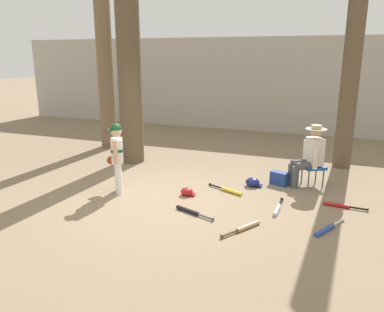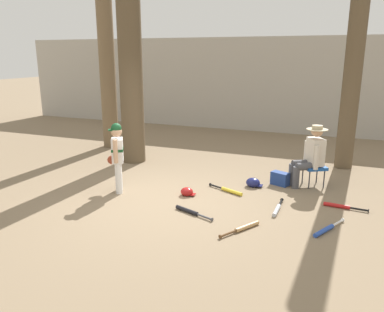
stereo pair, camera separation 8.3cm
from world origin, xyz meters
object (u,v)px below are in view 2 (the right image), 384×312
object	(u,v)px
bat_blue_youth	(326,229)
tree_far_left	(107,60)
tree_near_player	(131,65)
tree_behind_spectator	(354,59)
handbag_beside_stool	(280,179)
batting_helmet_navy	(253,183)
bat_yellow_trainer	(229,191)
folding_stool	(314,168)
seated_spectator	(310,154)
batting_helmet_red	(187,192)
bat_black_composite	(190,211)
bat_red_barrel	(340,206)
young_ballplayer	(117,153)
bat_wood_tan	(244,228)
bat_aluminum_silver	(277,209)

from	to	relation	value
bat_blue_youth	tree_far_left	bearing A→B (deg)	150.00
tree_near_player	tree_behind_spectator	xyz separation A→B (m)	(4.70, 1.29, 0.14)
handbag_beside_stool	batting_helmet_navy	xyz separation A→B (m)	(-0.47, -0.29, -0.05)
handbag_beside_stool	tree_near_player	bearing A→B (deg)	172.39
bat_blue_youth	bat_yellow_trainer	size ratio (longest dim) A/B	1.00
handbag_beside_stool	folding_stool	bearing A→B (deg)	18.35
handbag_beside_stool	seated_spectator	bearing A→B (deg)	16.24
handbag_beside_stool	batting_helmet_red	distance (m)	1.92
handbag_beside_stool	batting_helmet_red	size ratio (longest dim) A/B	1.24
tree_behind_spectator	bat_black_composite	world-z (taller)	tree_behind_spectator
bat_yellow_trainer	bat_red_barrel	xyz separation A→B (m)	(1.95, -0.04, 0.00)
bat_blue_youth	bat_yellow_trainer	distance (m)	2.06
seated_spectator	batting_helmet_red	xyz separation A→B (m)	(-2.01, -1.36, -0.57)
tree_far_left	young_ballplayer	bearing A→B (deg)	-54.71
bat_wood_tan	batting_helmet_navy	distance (m)	1.94
tree_near_player	bat_blue_youth	bearing A→B (deg)	-26.96
seated_spectator	batting_helmet_red	world-z (taller)	seated_spectator
bat_blue_youth	bat_wood_tan	world-z (taller)	same
tree_far_left	bat_red_barrel	size ratio (longest dim) A/B	7.59
bat_black_composite	batting_helmet_red	world-z (taller)	batting_helmet_red
handbag_beside_stool	batting_helmet_navy	world-z (taller)	handbag_beside_stool
tree_far_left	bat_blue_youth	distance (m)	7.18
batting_helmet_navy	bat_blue_youth	bearing A→B (deg)	-47.03
young_ballplayer	batting_helmet_navy	world-z (taller)	young_ballplayer
young_ballplayer	seated_spectator	xyz separation A→B (m)	(3.28, 1.64, -0.10)
batting_helmet_red	tree_near_player	bearing A→B (deg)	140.92
tree_far_left	bat_yellow_trainer	size ratio (longest dim) A/B	7.28
tree_behind_spectator	bat_black_composite	size ratio (longest dim) A/B	7.20
handbag_beside_stool	bat_black_composite	world-z (taller)	handbag_beside_stool
bat_yellow_trainer	bat_aluminum_silver	bearing A→B (deg)	-29.47
bat_red_barrel	tree_far_left	bearing A→B (deg)	158.52
handbag_beside_stool	tree_far_left	bearing A→B (deg)	162.26
folding_stool	bat_red_barrel	distance (m)	1.19
handbag_beside_stool	bat_blue_youth	bearing A→B (deg)	-62.26
folding_stool	bat_black_composite	xyz separation A→B (m)	(-1.74, -2.15, -0.33)
bat_red_barrel	bat_yellow_trainer	bearing A→B (deg)	178.83
batting_helmet_navy	batting_helmet_red	bearing A→B (deg)	-138.01
bat_yellow_trainer	folding_stool	bearing A→B (deg)	34.36
tree_far_left	batting_helmet_red	world-z (taller)	tree_far_left
bat_red_barrel	bat_aluminum_silver	bearing A→B (deg)	-151.83
young_ballplayer	bat_aluminum_silver	xyz separation A→B (m)	(2.93, 0.16, -0.71)
folding_stool	seated_spectator	bearing A→B (deg)	-149.94
tree_far_left	bat_red_barrel	xyz separation A→B (m)	(6.06, -2.38, -2.33)
bat_yellow_trainer	batting_helmet_navy	bearing A→B (deg)	54.35
tree_near_player	seated_spectator	world-z (taller)	tree_near_player
batting_helmet_red	seated_spectator	bearing A→B (deg)	34.06
batting_helmet_navy	tree_behind_spectator	bearing A→B (deg)	51.93
handbag_beside_stool	young_ballplayer	bearing A→B (deg)	-151.62
bat_aluminum_silver	handbag_beside_stool	bearing A→B (deg)	97.33
tree_behind_spectator	bat_black_composite	xyz separation A→B (m)	(-2.28, -3.72, -2.36)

